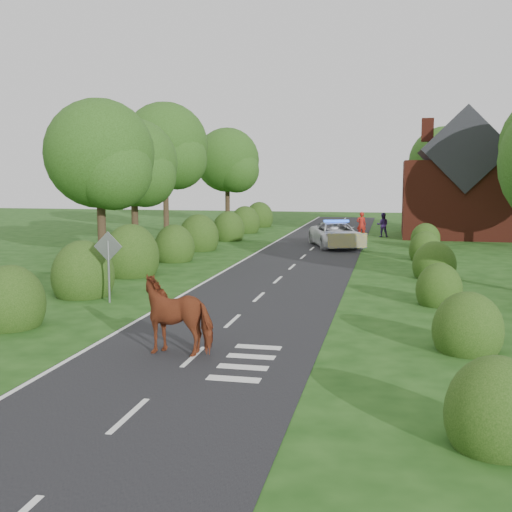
% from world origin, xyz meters
% --- Properties ---
extents(ground, '(120.00, 120.00, 0.00)m').
position_xyz_m(ground, '(0.00, 0.00, 0.00)').
color(ground, '#194010').
extents(road, '(6.00, 70.00, 0.02)m').
position_xyz_m(road, '(0.00, 15.00, 0.01)').
color(road, black).
rests_on(road, ground).
extents(road_markings, '(4.96, 70.00, 0.01)m').
position_xyz_m(road_markings, '(-1.60, 12.93, 0.03)').
color(road_markings, white).
rests_on(road_markings, road).
extents(hedgerow_left, '(2.75, 50.41, 3.00)m').
position_xyz_m(hedgerow_left, '(-6.51, 11.69, 0.75)').
color(hedgerow_left, '#17380D').
rests_on(hedgerow_left, ground).
extents(hedgerow_right, '(2.10, 45.78, 2.10)m').
position_xyz_m(hedgerow_right, '(6.60, 11.21, 0.55)').
color(hedgerow_right, '#17380D').
rests_on(hedgerow_right, ground).
extents(tree_left_a, '(5.74, 5.60, 8.38)m').
position_xyz_m(tree_left_a, '(-9.75, 11.86, 5.34)').
color(tree_left_a, '#332316').
rests_on(tree_left_a, ground).
extents(tree_left_b, '(5.74, 5.60, 8.07)m').
position_xyz_m(tree_left_b, '(-11.25, 19.86, 5.04)').
color(tree_left_b, '#332316').
rests_on(tree_left_b, ground).
extents(tree_left_c, '(6.97, 6.80, 10.22)m').
position_xyz_m(tree_left_c, '(-12.70, 29.83, 6.53)').
color(tree_left_c, '#332316').
rests_on(tree_left_c, ground).
extents(tree_left_d, '(6.15, 6.00, 8.89)m').
position_xyz_m(tree_left_d, '(-10.23, 39.85, 5.64)').
color(tree_left_d, '#332316').
rests_on(tree_left_d, ground).
extents(tree_right_c, '(6.15, 6.00, 8.58)m').
position_xyz_m(tree_right_c, '(9.27, 37.85, 5.34)').
color(tree_right_c, '#332316').
rests_on(tree_right_c, ground).
extents(road_sign, '(1.06, 0.08, 2.53)m').
position_xyz_m(road_sign, '(-5.00, 2.00, 1.65)').
color(road_sign, gray).
rests_on(road_sign, ground).
extents(house, '(8.00, 7.40, 9.17)m').
position_xyz_m(house, '(9.49, 30.00, 3.79)').
color(house, '#5E2216').
rests_on(house, ground).
extents(cow, '(2.34, 1.27, 1.64)m').
position_xyz_m(cow, '(-0.52, -3.55, 0.82)').
color(cow, '#5D2615').
rests_on(cow, ground).
extents(police_van, '(4.22, 6.17, 1.71)m').
position_xyz_m(police_van, '(1.35, 21.25, 0.78)').
color(police_van, silver).
rests_on(police_van, ground).
extents(pedestrian_red, '(0.71, 0.49, 1.84)m').
position_xyz_m(pedestrian_red, '(2.58, 28.13, 0.92)').
color(pedestrian_red, '#B31F16').
rests_on(pedestrian_red, ground).
extents(pedestrian_purple, '(0.88, 0.70, 1.76)m').
position_xyz_m(pedestrian_purple, '(4.09, 28.67, 0.88)').
color(pedestrian_purple, '#432977').
rests_on(pedestrian_purple, ground).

